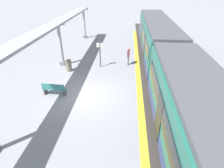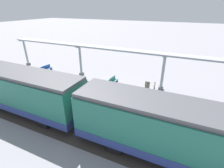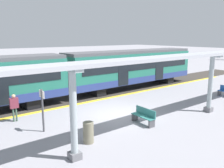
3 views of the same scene
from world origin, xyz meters
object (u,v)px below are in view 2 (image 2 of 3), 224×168
(platform_info_sign, at_px, (154,92))
(train_far_carriage, at_px, (9,87))
(bench_mid_platform, at_px, (113,81))
(trash_bin, at_px, (147,87))
(canopy_pillar_second, at_px, (163,73))
(canopy_pillar_third, at_px, (80,61))
(canopy_pillar_fourth, at_px, (26,53))
(bench_near_end, at_px, (46,69))
(passenger_waiting_near_edge, at_px, (156,113))
(train_near_carriage, at_px, (203,140))

(platform_info_sign, bearing_deg, train_far_carriage, 115.03)
(train_far_carriage, bearing_deg, bench_mid_platform, -39.11)
(trash_bin, bearing_deg, canopy_pillar_second, -53.16)
(canopy_pillar_second, height_order, canopy_pillar_third, same)
(train_far_carriage, bearing_deg, canopy_pillar_second, -52.30)
(train_far_carriage, height_order, trash_bin, train_far_carriage)
(canopy_pillar_fourth, distance_m, bench_near_end, 4.88)
(bench_mid_platform, xyz_separation_m, passenger_waiting_near_edge, (-4.75, -5.48, 0.54))
(bench_near_end, bearing_deg, platform_info_sign, -99.33)
(train_near_carriage, distance_m, canopy_pillar_fourth, 23.76)
(canopy_pillar_fourth, bearing_deg, bench_mid_platform, -94.32)
(train_near_carriage, relative_size, platform_info_sign, 6.18)
(canopy_pillar_fourth, bearing_deg, canopy_pillar_third, -90.00)
(train_near_carriage, height_order, bench_mid_platform, train_near_carriage)
(bench_near_end, distance_m, trash_bin, 13.18)
(train_far_carriage, xyz_separation_m, passenger_waiting_near_edge, (2.63, -11.49, -0.85))
(canopy_pillar_fourth, xyz_separation_m, bench_near_end, (-1.06, -4.55, -1.39))
(bench_mid_platform, relative_size, platform_info_sign, 0.69)
(bench_near_end, bearing_deg, train_near_carriage, -112.70)
(bench_mid_platform, bearing_deg, passenger_waiting_near_edge, -130.94)
(train_far_carriage, height_order, canopy_pillar_fourth, canopy_pillar_fourth)
(bench_mid_platform, bearing_deg, platform_info_sign, -116.13)
(train_near_carriage, distance_m, trash_bin, 8.86)
(canopy_pillar_fourth, height_order, bench_mid_platform, canopy_pillar_fourth)
(canopy_pillar_second, distance_m, trash_bin, 2.04)
(bench_near_end, bearing_deg, train_far_carriage, -154.84)
(canopy_pillar_third, height_order, bench_near_end, canopy_pillar_third)
(canopy_pillar_second, distance_m, platform_info_sign, 3.45)
(canopy_pillar_second, relative_size, bench_mid_platform, 2.39)
(canopy_pillar_fourth, relative_size, passenger_waiting_near_edge, 2.30)
(bench_near_end, xyz_separation_m, platform_info_sign, (-2.34, -14.26, 0.89))
(canopy_pillar_second, bearing_deg, passenger_waiting_near_edge, -174.52)
(trash_bin, distance_m, platform_info_sign, 2.85)
(platform_info_sign, bearing_deg, bench_near_end, 80.67)
(canopy_pillar_fourth, height_order, passenger_waiting_near_edge, canopy_pillar_fourth)
(canopy_pillar_fourth, distance_m, passenger_waiting_near_edge, 20.38)
(platform_info_sign, bearing_deg, passenger_waiting_near_edge, -163.92)
(canopy_pillar_second, bearing_deg, platform_info_sign, 177.71)
(canopy_pillar_second, xyz_separation_m, passenger_waiting_near_edge, (-5.81, -0.56, -0.85))
(bench_mid_platform, distance_m, platform_info_sign, 5.41)
(canopy_pillar_second, height_order, bench_mid_platform, canopy_pillar_second)
(canopy_pillar_second, distance_m, passenger_waiting_near_edge, 5.90)
(canopy_pillar_third, relative_size, canopy_pillar_fourth, 1.00)
(bench_near_end, distance_m, bench_mid_platform, 9.48)
(train_far_carriage, xyz_separation_m, trash_bin, (7.53, -9.71, -1.35))
(train_far_carriage, relative_size, canopy_pillar_fourth, 3.76)
(canopy_pillar_second, relative_size, bench_near_end, 2.38)
(canopy_pillar_fourth, bearing_deg, bench_near_end, -103.16)
(train_near_carriage, xyz_separation_m, bench_near_end, (7.38, 17.65, -1.39))
(train_near_carriage, height_order, train_far_carriage, same)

